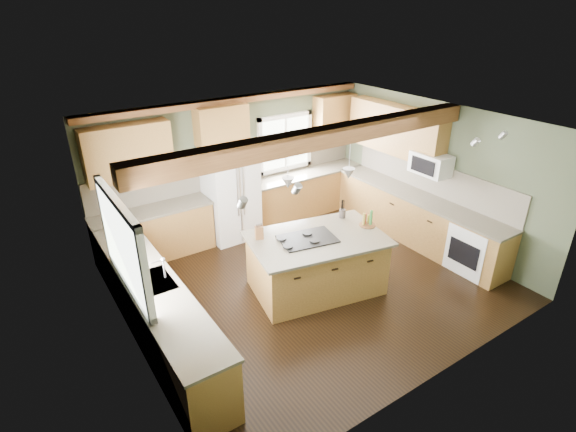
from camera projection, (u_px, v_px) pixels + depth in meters
floor at (310, 282)px, 7.36m from camera, size 5.60×5.60×0.00m
ceiling at (314, 125)px, 6.22m from camera, size 5.60×5.60×0.00m
wall_back at (234, 164)px, 8.66m from camera, size 5.60×0.00×5.60m
wall_left at (124, 265)px, 5.39m from camera, size 0.00×5.00×5.00m
wall_right at (435, 174)px, 8.19m from camera, size 0.00×5.00×5.00m
ceiling_beam at (322, 137)px, 6.14m from camera, size 5.55×0.26×0.26m
soffit_trim at (233, 100)px, 8.04m from camera, size 5.55×0.20×0.10m
backsplash_back at (235, 169)px, 8.68m from camera, size 5.58×0.03×0.58m
backsplash_right at (431, 178)px, 8.26m from camera, size 0.03×3.70×0.58m
base_cab_back_left at (155, 234)px, 7.91m from camera, size 2.02×0.60×0.88m
counter_back_left at (151, 211)px, 7.71m from camera, size 2.06×0.64×0.04m
base_cab_back_right at (305, 194)px, 9.55m from camera, size 2.62×0.60×0.88m
counter_back_right at (306, 173)px, 9.35m from camera, size 2.66×0.64×0.04m
base_cab_left at (156, 312)px, 5.95m from camera, size 0.60×3.70×0.88m
counter_left at (152, 283)px, 5.75m from camera, size 0.64×3.74×0.04m
base_cab_right at (415, 219)px, 8.45m from camera, size 0.60×3.70×0.88m
counter_right at (419, 197)px, 8.25m from camera, size 0.64×3.74×0.04m
upper_cab_back_left at (128, 152)px, 7.25m from camera, size 1.40×0.35×0.90m
upper_cab_over_fridge at (222, 125)px, 8.00m from camera, size 0.96×0.35×0.70m
upper_cab_right at (395, 129)px, 8.49m from camera, size 0.35×2.20×0.90m
upper_cab_back_corner at (334, 117)px, 9.39m from camera, size 0.90×0.35×0.90m
window_left at (121, 245)px, 5.32m from camera, size 0.04×1.60×1.05m
window_back at (285, 142)px, 9.11m from camera, size 1.10×0.04×1.00m
sink at (152, 283)px, 5.75m from camera, size 0.50×0.65×0.03m
faucet at (164, 269)px, 5.77m from camera, size 0.02×0.02×0.28m
dishwasher at (197, 373)px, 4.99m from camera, size 0.60×0.60×0.84m
oven at (475, 248)px, 7.48m from camera, size 0.60×0.72×0.84m
microwave at (431, 164)px, 7.94m from camera, size 0.40×0.70×0.38m
pendant_left at (288, 183)px, 6.22m from camera, size 0.18×0.18×0.16m
pendant_right at (349, 174)px, 6.55m from camera, size 0.18×0.18×0.16m
refrigerator at (231, 193)px, 8.40m from camera, size 0.90×0.74×1.80m
island at (316, 264)px, 7.01m from camera, size 2.11×1.53×0.88m
island_top at (317, 239)px, 6.81m from camera, size 2.26×1.68×0.04m
cooktop at (308, 239)px, 6.74m from camera, size 0.92×0.71×0.02m
knife_block at (259, 233)px, 6.73m from camera, size 0.14×0.13×0.20m
utensil_crock at (342, 213)px, 7.40m from camera, size 0.12×0.12×0.14m
bottle_tray at (368, 219)px, 7.11m from camera, size 0.32×0.32×0.24m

